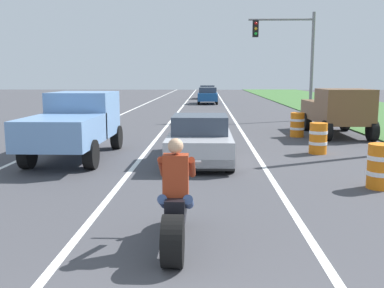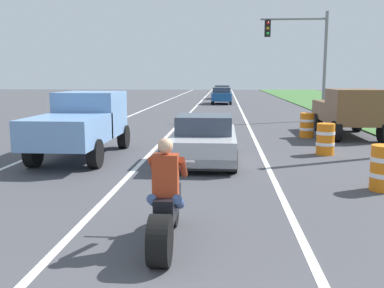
% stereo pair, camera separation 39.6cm
% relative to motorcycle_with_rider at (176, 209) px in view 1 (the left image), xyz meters
% --- Properties ---
extents(lane_stripe_left_solid, '(0.14, 120.00, 0.01)m').
position_rel_motorcycle_with_rider_xyz_m(lane_stripe_left_solid, '(-5.17, 16.35, -0.59)').
color(lane_stripe_left_solid, white).
rests_on(lane_stripe_left_solid, ground).
extents(lane_stripe_right_solid, '(0.14, 120.00, 0.01)m').
position_rel_motorcycle_with_rider_xyz_m(lane_stripe_right_solid, '(2.03, 16.35, -0.59)').
color(lane_stripe_right_solid, white).
rests_on(lane_stripe_right_solid, ground).
extents(lane_stripe_centre_dashed, '(0.14, 120.00, 0.01)m').
position_rel_motorcycle_with_rider_xyz_m(lane_stripe_centre_dashed, '(-1.57, 16.35, -0.59)').
color(lane_stripe_centre_dashed, white).
rests_on(lane_stripe_centre_dashed, ground).
extents(motorcycle_with_rider, '(0.70, 2.21, 1.62)m').
position_rel_motorcycle_with_rider_xyz_m(motorcycle_with_rider, '(0.00, 0.00, 0.00)').
color(motorcycle_with_rider, black).
rests_on(motorcycle_with_rider, ground).
extents(sports_car_silver, '(1.84, 4.30, 1.37)m').
position_rel_motorcycle_with_rider_xyz_m(sports_car_silver, '(0.24, 6.63, 0.04)').
color(sports_car_silver, '#B7B7BC').
rests_on(sports_car_silver, ground).
extents(pickup_truck_left_lane_light_blue, '(2.02, 4.80, 1.98)m').
position_rel_motorcycle_with_rider_xyz_m(pickup_truck_left_lane_light_blue, '(-3.54, 6.98, 0.51)').
color(pickup_truck_left_lane_light_blue, '#6B93C6').
rests_on(pickup_truck_left_lane_light_blue, ground).
extents(pickup_truck_right_shoulder_brown, '(2.02, 4.80, 1.98)m').
position_rel_motorcycle_with_rider_xyz_m(pickup_truck_right_shoulder_brown, '(5.95, 12.50, 0.51)').
color(pickup_truck_right_shoulder_brown, brown).
rests_on(pickup_truck_right_shoulder_brown, ground).
extents(traffic_light_mast_near, '(3.70, 0.34, 6.00)m').
position_rel_motorcycle_with_rider_xyz_m(traffic_light_mast_near, '(5.27, 18.91, 3.34)').
color(traffic_light_mast_near, gray).
rests_on(traffic_light_mast_near, ground).
extents(construction_barrel_nearest, '(0.58, 0.58, 1.00)m').
position_rel_motorcycle_with_rider_xyz_m(construction_barrel_nearest, '(4.30, 3.56, -0.09)').
color(construction_barrel_nearest, orange).
rests_on(construction_barrel_nearest, ground).
extents(construction_barrel_mid, '(0.58, 0.58, 1.00)m').
position_rel_motorcycle_with_rider_xyz_m(construction_barrel_mid, '(4.04, 7.95, -0.09)').
color(construction_barrel_mid, orange).
rests_on(construction_barrel_mid, ground).
extents(construction_barrel_far, '(0.58, 0.58, 1.00)m').
position_rel_motorcycle_with_rider_xyz_m(construction_barrel_far, '(4.19, 11.93, -0.09)').
color(construction_barrel_far, orange).
rests_on(construction_barrel_far, ground).
extents(distant_car_far_ahead, '(1.80, 4.00, 1.50)m').
position_rel_motorcycle_with_rider_xyz_m(distant_car_far_ahead, '(0.53, 33.72, 0.18)').
color(distant_car_far_ahead, '#194C8C').
rests_on(distant_car_far_ahead, ground).
extents(distant_car_further_ahead, '(1.80, 4.00, 1.50)m').
position_rel_motorcycle_with_rider_xyz_m(distant_car_further_ahead, '(0.51, 42.88, 0.18)').
color(distant_car_further_ahead, '#99999E').
rests_on(distant_car_further_ahead, ground).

